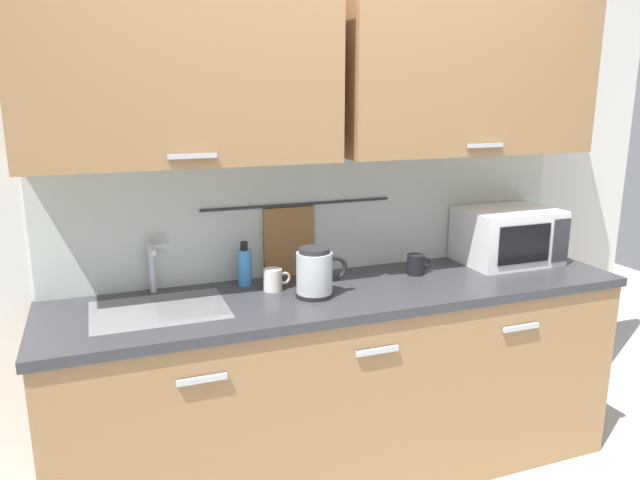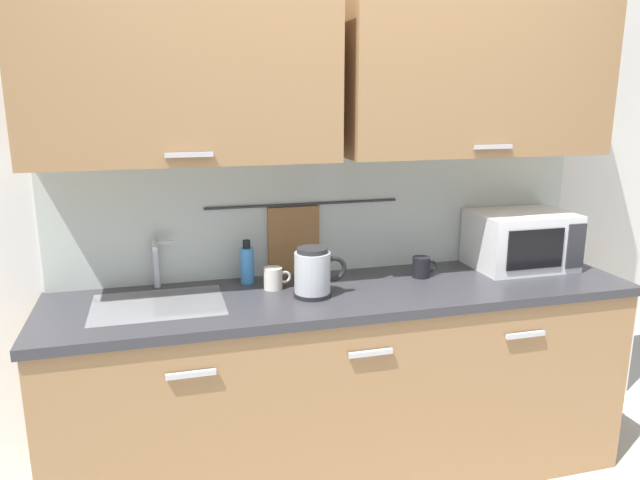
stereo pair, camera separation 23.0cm
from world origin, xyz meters
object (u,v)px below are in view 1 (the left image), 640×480
at_px(microwave, 508,236).
at_px(mug_by_kettle, 416,264).
at_px(electric_kettle, 315,273).
at_px(mug_near_sink, 273,280).
at_px(dish_soap_bottle, 245,266).

height_order(microwave, mug_by_kettle, microwave).
height_order(microwave, electric_kettle, microwave).
xyz_separation_m(electric_kettle, mug_near_sink, (-0.14, 0.14, -0.05)).
bearing_deg(microwave, dish_soap_bottle, 175.70).
distance_m(microwave, electric_kettle, 1.08).
distance_m(microwave, mug_by_kettle, 0.54).
distance_m(microwave, mug_near_sink, 1.22).
bearing_deg(mug_by_kettle, microwave, 2.92).
height_order(dish_soap_bottle, mug_near_sink, dish_soap_bottle).
xyz_separation_m(dish_soap_bottle, mug_by_kettle, (0.79, -0.13, -0.04)).
xyz_separation_m(microwave, electric_kettle, (-1.07, -0.15, -0.03)).
xyz_separation_m(mug_near_sink, mug_by_kettle, (0.69, -0.01, 0.00)).
relative_size(electric_kettle, dish_soap_bottle, 1.16).
bearing_deg(microwave, electric_kettle, -171.96).
bearing_deg(microwave, mug_near_sink, -179.24).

